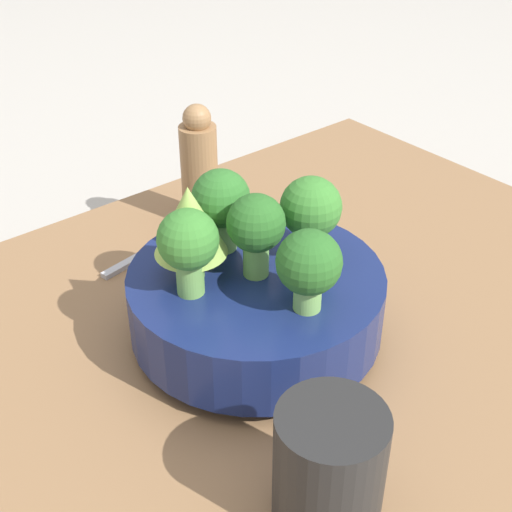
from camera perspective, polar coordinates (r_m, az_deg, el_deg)
name	(u,v)px	position (r m, az deg, el deg)	size (l,w,h in m)	color
ground_plane	(250,372)	(0.73, -0.46, -9.26)	(6.00, 6.00, 0.00)	#ADA89E
table	(250,359)	(0.72, -0.47, -8.25)	(0.98, 0.68, 0.03)	olive
bowl	(256,302)	(0.69, 0.00, -3.68)	(0.25, 0.25, 0.08)	navy
broccoli_floret_right	(188,244)	(0.62, -5.45, 0.97)	(0.05, 0.05, 0.08)	#6BA34C
broccoli_floret_center	(256,227)	(0.64, 0.00, 2.32)	(0.05, 0.05, 0.08)	#6BA34C
broccoli_floret_front	(221,203)	(0.68, -2.82, 4.25)	(0.06, 0.06, 0.08)	#7AB256
broccoli_floret_back	(309,265)	(0.60, 4.25, -0.73)	(0.06, 0.06, 0.08)	#7AB256
romanesco_piece_near	(189,222)	(0.64, -5.35, 2.69)	(0.07, 0.07, 0.09)	#609347
broccoli_floret_left	(311,209)	(0.67, 4.43, 3.77)	(0.06, 0.06, 0.08)	#609347
cup	(329,468)	(0.54, 5.86, -16.51)	(0.08, 0.08, 0.10)	black
pepper_mill	(199,168)	(0.87, -4.57, 7.04)	(0.05, 0.05, 0.15)	#997047
fork	(164,243)	(0.86, -7.35, 1.05)	(0.18, 0.04, 0.01)	#B2B2B7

